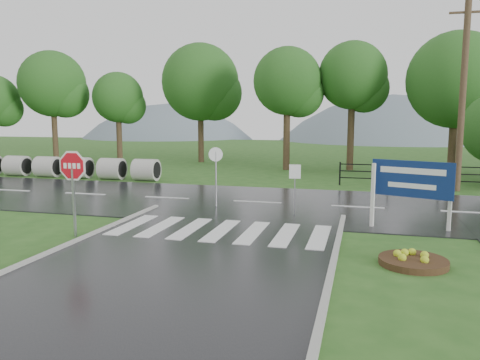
# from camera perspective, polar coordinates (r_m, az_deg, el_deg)

# --- Properties ---
(ground) EXTENTS (120.00, 120.00, 0.00)m
(ground) POSITION_cam_1_polar(r_m,az_deg,el_deg) (10.02, -11.07, -13.05)
(ground) COLOR #2B591D
(ground) RESTS_ON ground
(main_road) EXTENTS (90.00, 8.00, 0.04)m
(main_road) POSITION_cam_1_polar(r_m,az_deg,el_deg) (19.18, 2.10, -2.84)
(main_road) COLOR black
(main_road) RESTS_ON ground
(crosswalk) EXTENTS (6.50, 2.80, 0.02)m
(crosswalk) POSITION_cam_1_polar(r_m,az_deg,el_deg) (14.45, -2.34, -6.14)
(crosswalk) COLOR silver
(crosswalk) RESTS_ON ground
(fence_west) EXTENTS (9.58, 0.08, 1.20)m
(fence_west) POSITION_cam_1_polar(r_m,az_deg,el_deg) (24.81, 23.11, 0.66)
(fence_west) COLOR black
(fence_west) RESTS_ON ground
(hills) EXTENTS (102.00, 48.00, 48.00)m
(hills) POSITION_cam_1_polar(r_m,az_deg,el_deg) (75.83, 14.03, -7.00)
(hills) COLOR slate
(hills) RESTS_ON ground
(treeline) EXTENTS (83.20, 5.20, 10.00)m
(treeline) POSITION_cam_1_polar(r_m,az_deg,el_deg) (32.73, 9.28, 1.50)
(treeline) COLOR #1F541A
(treeline) RESTS_ON ground
(culvert_pipes) EXTENTS (11.80, 1.20, 1.20)m
(culvert_pipes) POSITION_cam_1_polar(r_m,az_deg,el_deg) (28.97, -20.74, 1.48)
(culvert_pipes) COLOR #9E9B93
(culvert_pipes) RESTS_ON ground
(stop_sign) EXTENTS (1.21, 0.06, 2.71)m
(stop_sign) POSITION_cam_1_polar(r_m,az_deg,el_deg) (14.42, -19.73, 0.76)
(stop_sign) COLOR #939399
(stop_sign) RESTS_ON ground
(estate_billboard) EXTENTS (2.41, 0.90, 2.17)m
(estate_billboard) POSITION_cam_1_polar(r_m,az_deg,el_deg) (15.42, 20.18, -0.30)
(estate_billboard) COLOR silver
(estate_billboard) RESTS_ON ground
(flower_bed) EXTENTS (1.61, 1.61, 0.32)m
(flower_bed) POSITION_cam_1_polar(r_m,az_deg,el_deg) (12.08, 20.37, -9.15)
(flower_bed) COLOR #332111
(flower_bed) RESTS_ON ground
(reg_sign_small) EXTENTS (0.41, 0.07, 1.84)m
(reg_sign_small) POSITION_cam_1_polar(r_m,az_deg,el_deg) (16.70, 6.71, 0.14)
(reg_sign_small) COLOR #939399
(reg_sign_small) RESTS_ON ground
(reg_sign_round) EXTENTS (0.53, 0.16, 2.35)m
(reg_sign_round) POSITION_cam_1_polar(r_m,az_deg,el_deg) (18.08, -2.96, 1.24)
(reg_sign_round) COLOR #939399
(reg_sign_round) RESTS_ON ground
(utility_pole_east) EXTENTS (1.58, 0.30, 8.89)m
(utility_pole_east) POSITION_cam_1_polar(r_m,az_deg,el_deg) (24.29, 25.51, 9.37)
(utility_pole_east) COLOR #473523
(utility_pole_east) RESTS_ON ground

